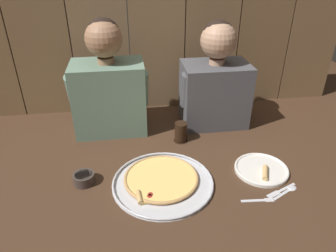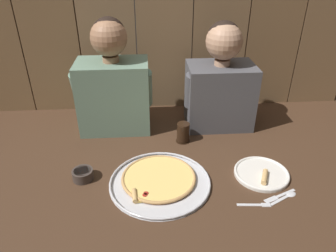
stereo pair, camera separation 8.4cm
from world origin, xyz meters
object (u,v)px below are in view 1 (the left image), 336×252
at_px(diner_right, 215,80).
at_px(dipping_bowl, 84,178).
at_px(pizza_tray, 162,181).
at_px(dinner_plate, 261,169).
at_px(diner_left, 108,84).
at_px(drinking_glass, 181,132).

bearing_deg(diner_right, dipping_bowl, -146.80).
bearing_deg(pizza_tray, dinner_plate, 1.98).
xyz_separation_m(pizza_tray, diner_left, (-0.21, 0.48, 0.25)).
height_order(pizza_tray, drinking_glass, drinking_glass).
xyz_separation_m(dinner_plate, diner_right, (-0.10, 0.47, 0.24)).
distance_m(dinner_plate, drinking_glass, 0.43).
bearing_deg(dinner_plate, dipping_bowl, 177.80).
relative_size(dipping_bowl, diner_right, 0.16).
xyz_separation_m(drinking_glass, diner_right, (0.21, 0.17, 0.20)).
distance_m(diner_left, diner_right, 0.56).
xyz_separation_m(dinner_plate, drinking_glass, (-0.31, 0.30, 0.04)).
distance_m(dinner_plate, diner_right, 0.54).
relative_size(pizza_tray, drinking_glass, 4.19).
bearing_deg(pizza_tray, dipping_bowl, 172.06).
relative_size(pizza_tray, diner_left, 0.73).
relative_size(dinner_plate, dipping_bowl, 2.64).
bearing_deg(dipping_bowl, diner_right, 33.20).
xyz_separation_m(drinking_glass, diner_left, (-0.35, 0.17, 0.21)).
height_order(dinner_plate, diner_left, diner_left).
height_order(dipping_bowl, diner_left, diner_left).
bearing_deg(diner_left, diner_right, 0.03).
height_order(drinking_glass, dipping_bowl, drinking_glass).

